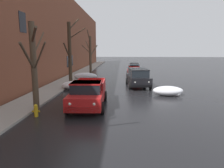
# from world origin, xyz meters

# --- Properties ---
(left_sidewalk_slab) EXTENTS (2.46, 80.00, 0.14)m
(left_sidewalk_slab) POSITION_xyz_m (-6.19, 18.00, 0.07)
(left_sidewalk_slab) COLOR gray
(left_sidewalk_slab) RESTS_ON ground
(brick_townhouse_facade) EXTENTS (0.63, 80.00, 11.61)m
(brick_townhouse_facade) POSITION_xyz_m (-7.92, 18.00, 5.81)
(brick_townhouse_facade) COLOR brown
(brick_townhouse_facade) RESTS_ON ground
(snow_bank_near_corner_left) EXTENTS (2.92, 0.96, 0.86)m
(snow_bank_near_corner_left) POSITION_xyz_m (-4.29, 21.82, 0.42)
(snow_bank_near_corner_left) COLOR white
(snow_bank_near_corner_left) RESTS_ON ground
(snow_bank_along_left_kerb) EXTENTS (2.44, 1.37, 0.77)m
(snow_bank_along_left_kerb) POSITION_xyz_m (4.06, 13.48, 0.37)
(snow_bank_along_left_kerb) COLOR white
(snow_bank_along_left_kerb) RESTS_ON ground
(snow_bank_mid_block_left) EXTENTS (2.57, 1.31, 0.83)m
(snow_bank_mid_block_left) POSITION_xyz_m (-3.99, 15.37, 0.41)
(snow_bank_mid_block_left) COLOR white
(snow_bank_mid_block_left) RESTS_ON ground
(snow_bank_along_right_kerb) EXTENTS (2.90, 1.47, 0.70)m
(snow_bank_along_right_kerb) POSITION_xyz_m (-4.03, 17.40, 0.28)
(snow_bank_along_right_kerb) COLOR white
(snow_bank_along_right_kerb) RESTS_ON ground
(bare_tree_second_along_sidewalk) EXTENTS (1.41, 3.50, 5.25)m
(bare_tree_second_along_sidewalk) POSITION_xyz_m (-4.77, 8.60, 2.81)
(bare_tree_second_along_sidewalk) COLOR #4C3D2D
(bare_tree_second_along_sidewalk) RESTS_ON ground
(bare_tree_mid_block) EXTENTS (1.79, 3.37, 6.84)m
(bare_tree_mid_block) POSITION_xyz_m (-4.78, 16.79, 3.34)
(bare_tree_mid_block) COLOR #382B1E
(bare_tree_mid_block) RESTS_ON ground
(bare_tree_far_down_block) EXTENTS (2.38, 3.15, 6.62)m
(bare_tree_far_down_block) POSITION_xyz_m (-4.81, 29.38, 3.09)
(bare_tree_far_down_block) COLOR #4C3D2D
(bare_tree_far_down_block) RESTS_ON ground
(pickup_truck_red_approaching_near_lane) EXTENTS (2.37, 5.07, 1.76)m
(pickup_truck_red_approaching_near_lane) POSITION_xyz_m (-1.87, 9.76, 0.88)
(pickup_truck_red_approaching_near_lane) COLOR red
(pickup_truck_red_approaching_near_lane) RESTS_ON ground
(suv_black_parked_kerbside_close) EXTENTS (2.41, 4.79, 1.82)m
(suv_black_parked_kerbside_close) POSITION_xyz_m (1.89, 17.31, 0.99)
(suv_black_parked_kerbside_close) COLOR black
(suv_black_parked_kerbside_close) RESTS_ON ground
(sedan_red_parked_kerbside_mid) EXTENTS (1.95, 4.04, 1.42)m
(sedan_red_parked_kerbside_mid) POSITION_xyz_m (1.91, 25.11, 0.75)
(sedan_red_parked_kerbside_mid) COLOR red
(sedan_red_parked_kerbside_mid) RESTS_ON ground
(sedan_silver_parked_far_down_block) EXTENTS (2.04, 4.40, 1.42)m
(sedan_silver_parked_far_down_block) POSITION_xyz_m (2.30, 30.94, 0.75)
(sedan_silver_parked_far_down_block) COLOR #B7B7BC
(sedan_silver_parked_far_down_block) RESTS_ON ground
(fire_hydrant) EXTENTS (0.42, 0.22, 0.71)m
(fire_hydrant) POSITION_xyz_m (-4.45, 7.76, 0.36)
(fire_hydrant) COLOR gold
(fire_hydrant) RESTS_ON ground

